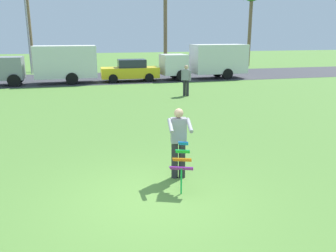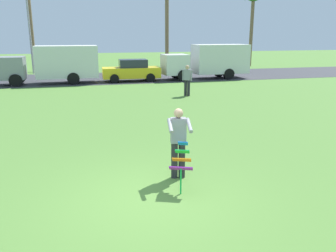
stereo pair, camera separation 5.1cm
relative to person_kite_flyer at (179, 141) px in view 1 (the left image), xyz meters
The scene contains 9 objects.
ground_plane 1.63m from the person_kite_flyer, 133.98° to the right, with size 120.00×120.00×0.00m, color #568438.
road_strip 20.63m from the person_kite_flyer, 92.56° to the left, with size 120.00×8.00×0.01m, color #38383D.
person_kite_flyer is the anchor object (origin of this frame).
kite_held 0.77m from the person_kite_flyer, 100.13° to the right, with size 0.57×0.72×1.07m.
parked_truck_grey_van 18.59m from the person_kite_flyer, 101.82° to the left, with size 6.73×2.19×2.62m.
parked_car_yellow 18.26m from the person_kite_flyer, 85.04° to the left, with size 4.24×1.92×1.60m.
parked_truck_white_box 19.78m from the person_kite_flyer, 66.93° to the left, with size 6.76×2.27×2.62m.
streetlight_pole 26.40m from the person_kite_flyer, 103.46° to the left, with size 0.24×1.65×7.00m.
person_walker_near 11.65m from the person_kite_flyer, 71.69° to the left, with size 0.49×0.38×1.73m.
Camera 1 is at (-1.32, -6.65, 3.41)m, focal length 37.23 mm.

